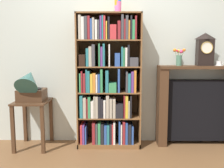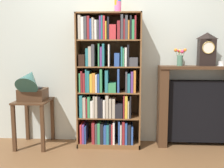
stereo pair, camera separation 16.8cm
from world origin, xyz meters
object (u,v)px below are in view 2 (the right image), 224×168
at_px(bookshelf, 107,84).
at_px(teacup_with_saucer, 221,64).
at_px(fireplace_mantel, 197,107).
at_px(flower_vase, 180,57).
at_px(side_table_left, 34,112).
at_px(mantel_clock, 207,49).
at_px(cup_stack, 118,5).
at_px(gramophone, 31,85).

bearing_deg(bookshelf, teacup_with_saucer, 1.75).
xyz_separation_m(fireplace_mantel, flower_vase, (-0.27, -0.02, 0.69)).
height_order(side_table_left, mantel_clock, mantel_clock).
height_order(cup_stack, mantel_clock, cup_stack).
bearing_deg(teacup_with_saucer, cup_stack, -177.69).
relative_size(fireplace_mantel, flower_vase, 4.78).
xyz_separation_m(gramophone, mantel_clock, (2.36, 0.18, 0.48)).
xyz_separation_m(bookshelf, gramophone, (-1.03, -0.13, -0.00)).
bearing_deg(gramophone, cup_stack, 6.01).
xyz_separation_m(bookshelf, side_table_left, (-1.03, -0.07, -0.39)).
bearing_deg(mantel_clock, fireplace_mantel, 162.23).
bearing_deg(teacup_with_saucer, gramophone, -176.00).
distance_m(bookshelf, gramophone, 1.03).
xyz_separation_m(cup_stack, mantel_clock, (1.19, 0.05, -0.58)).
bearing_deg(gramophone, teacup_with_saucer, 4.00).
bearing_deg(flower_vase, gramophone, -174.75).
distance_m(fireplace_mantel, flower_vase, 0.74).
bearing_deg(side_table_left, gramophone, -90.00).
xyz_separation_m(cup_stack, side_table_left, (-1.17, -0.06, -1.45)).
bearing_deg(side_table_left, teacup_with_saucer, 2.59).
relative_size(bookshelf, mantel_clock, 4.09).
bearing_deg(gramophone, bookshelf, 7.35).
height_order(gramophone, teacup_with_saucer, teacup_with_saucer).
relative_size(flower_vase, teacup_with_saucer, 1.88).
height_order(gramophone, fireplace_mantel, gramophone).
bearing_deg(mantel_clock, flower_vase, 178.64).
distance_m(cup_stack, mantel_clock, 1.33).
distance_m(bookshelf, flower_vase, 1.06).
bearing_deg(teacup_with_saucer, flower_vase, 179.39).
xyz_separation_m(side_table_left, flower_vase, (2.01, 0.12, 0.76)).
bearing_deg(cup_stack, side_table_left, -177.08).
distance_m(gramophone, mantel_clock, 2.41).
relative_size(bookshelf, cup_stack, 8.52).
bearing_deg(side_table_left, cup_stack, 2.92).
bearing_deg(mantel_clock, teacup_with_saucer, 0.70).
xyz_separation_m(cup_stack, gramophone, (-1.17, -0.12, -1.06)).
height_order(gramophone, flower_vase, flower_vase).
bearing_deg(gramophone, mantel_clock, 4.28).
height_order(bookshelf, gramophone, bookshelf).
height_order(cup_stack, fireplace_mantel, cup_stack).
distance_m(cup_stack, fireplace_mantel, 1.77).
bearing_deg(fireplace_mantel, cup_stack, -175.92).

